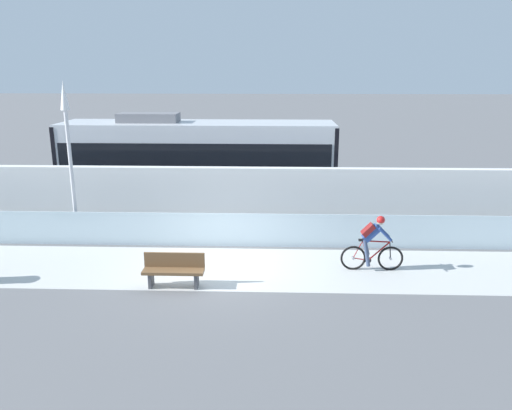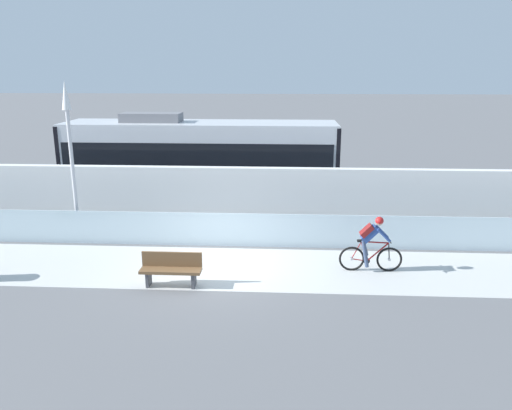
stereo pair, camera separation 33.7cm
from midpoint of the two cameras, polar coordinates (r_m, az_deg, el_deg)
The scene contains 10 objects.
ground_plane at distance 14.68m, azimuth -3.78°, elevation -7.08°, with size 200.00×200.00×0.00m, color slate.
bike_path_deck at distance 14.68m, azimuth -3.78°, elevation -7.06°, with size 32.00×3.20×0.01m, color silver.
glass_parapet at distance 16.22m, azimuth -3.02°, elevation -2.80°, with size 32.00×0.05×1.10m, color silver.
concrete_barrier_wall at distance 17.78m, azimuth -2.43°, elevation 0.74°, with size 32.00×0.36×2.24m, color white.
tram_rail_near at distance 20.45m, azimuth -1.71°, elevation -0.54°, with size 32.00×0.08×0.01m, color #595654.
tram_rail_far at distance 21.83m, azimuth -1.39°, elevation 0.48°, with size 32.00×0.08×0.01m, color #595654.
tram at distance 20.91m, azimuth -5.79°, elevation 5.05°, with size 11.06×2.54×3.81m.
cyclist_on_bike at distance 14.53m, azimuth 13.52°, elevation -4.36°, with size 1.77×0.58×1.61m.
lamp_post_antenna at distance 17.13m, azimuth -19.74°, elevation 6.72°, with size 0.28×0.28×5.20m.
bench at distance 13.49m, azimuth -8.85°, elevation -7.11°, with size 1.60×0.45×0.89m.
Camera 2 is at (1.90, -13.47, 5.57)m, focal length 35.40 mm.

